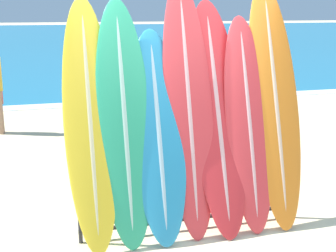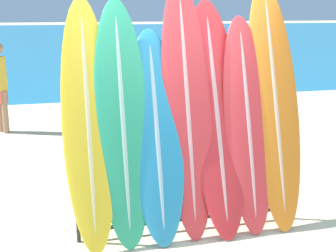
# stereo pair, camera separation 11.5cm
# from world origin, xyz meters

# --- Properties ---
(ground_plane) EXTENTS (160.00, 160.00, 0.00)m
(ground_plane) POSITION_xyz_m (0.00, 0.00, 0.00)
(ground_plane) COLOR beige
(ocean_water) EXTENTS (120.00, 60.00, 0.01)m
(ocean_water) POSITION_xyz_m (0.00, 36.73, 0.00)
(ocean_water) COLOR teal
(ocean_water) RESTS_ON ground_plane
(surfboard_rack) EXTENTS (2.28, 0.04, 0.91)m
(surfboard_rack) POSITION_xyz_m (-0.08, 0.47, 0.49)
(surfboard_rack) COLOR #28282D
(surfboard_rack) RESTS_ON ground_plane
(surfboard_slot_0) EXTENTS (0.50, 0.87, 2.39)m
(surfboard_slot_0) POSITION_xyz_m (-1.06, 0.54, 1.20)
(surfboard_slot_0) COLOR yellow
(surfboard_slot_0) RESTS_ON ground_plane
(surfboard_slot_1) EXTENTS (0.54, 0.80, 2.38)m
(surfboard_slot_1) POSITION_xyz_m (-0.73, 0.52, 1.19)
(surfboard_slot_1) COLOR #289E70
(surfboard_slot_1) RESTS_ON ground_plane
(surfboard_slot_2) EXTENTS (0.55, 0.78, 2.08)m
(surfboard_slot_2) POSITION_xyz_m (-0.40, 0.48, 1.04)
(surfboard_slot_2) COLOR teal
(surfboard_slot_2) RESTS_ON ground_plane
(surfboard_slot_3) EXTENTS (0.50, 0.81, 2.57)m
(surfboard_slot_3) POSITION_xyz_m (-0.06, 0.56, 1.29)
(surfboard_slot_3) COLOR red
(surfboard_slot_3) RESTS_ON ground_plane
(surfboard_slot_4) EXTENTS (0.57, 0.95, 2.37)m
(surfboard_slot_4) POSITION_xyz_m (0.25, 0.56, 1.18)
(surfboard_slot_4) COLOR red
(surfboard_slot_4) RESTS_ON ground_plane
(surfboard_slot_5) EXTENTS (0.50, 0.77, 2.21)m
(surfboard_slot_5) POSITION_xyz_m (0.57, 0.50, 1.10)
(surfboard_slot_5) COLOR red
(surfboard_slot_5) RESTS_ON ground_plane
(surfboard_slot_6) EXTENTS (0.55, 0.91, 2.56)m
(surfboard_slot_6) POSITION_xyz_m (0.90, 0.56, 1.28)
(surfboard_slot_6) COLOR orange
(surfboard_slot_6) RESTS_ON ground_plane
(person_mid_beach) EXTENTS (0.22, 0.27, 1.64)m
(person_mid_beach) POSITION_xyz_m (0.79, 6.44, 0.89)
(person_mid_beach) COLOR beige
(person_mid_beach) RESTS_ON ground_plane
(person_far_left) EXTENTS (0.31, 0.29, 1.81)m
(person_far_left) POSITION_xyz_m (-0.77, 3.23, 0.99)
(person_far_left) COLOR tan
(person_far_left) RESTS_ON ground_plane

